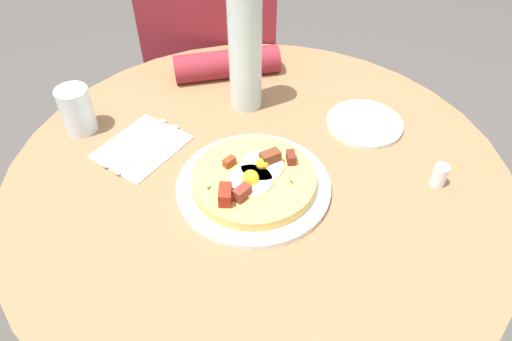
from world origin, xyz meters
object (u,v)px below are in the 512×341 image
Objects in this scene: dining_table at (258,226)px; pizza_plate at (254,186)px; salt_shaker at (439,175)px; bread_plate at (364,123)px; knife at (148,148)px; person_seated at (216,95)px; water_bottle at (245,51)px; fork at (136,142)px; breakfast_pizza at (254,179)px; water_glass at (77,110)px.

pizza_plate is at bearing 81.64° from dining_table.
salt_shaker is (-0.34, 0.04, 0.20)m from dining_table.
bread_plate reaches higher than knife.
person_seated reaches higher than water_bottle.
pizza_plate is 1.07× the size of water_bottle.
salt_shaker is at bearing 112.87° from fork.
person_seated is 0.62m from knife.
person_seated is 4.84× the size of breakfast_pizza.
bread_plate reaches higher than dining_table.
breakfast_pizza reaches higher than pizza_plate.
water_glass is (0.39, -0.12, 0.23)m from dining_table.
breakfast_pizza is at bearing 85.36° from pizza_plate.
breakfast_pizza is at bearing 81.71° from dining_table.
dining_table is 3.41× the size of pizza_plate.
salt_shaker is at bearing 168.08° from water_glass.
bread_plate is at bearing -148.41° from dining_table.
dining_table is at bearing 110.88° from knife.
breakfast_pizza is 0.24m from knife.
bread_plate is 0.50m from fork.
pizza_plate reaches higher than dining_table.
dining_table is 9.79× the size of water_glass.
water_bottle is at bearing -84.98° from breakfast_pizza.
water_bottle is 5.94× the size of salt_shaker.
knife reaches higher than dining_table.
knife is 3.91× the size of salt_shaker.
person_seated is 3.87× the size of pizza_plate.
water_glass is at bearing -24.46° from pizza_plate.
water_bottle is (0.26, -0.07, 0.13)m from bread_plate.
water_bottle is (0.02, -0.27, 0.13)m from pizza_plate.
person_seated is 4.15× the size of water_bottle.
water_bottle is at bearing 155.98° from fork.
fork is 3.91× the size of salt_shaker.
dining_table is 5.55× the size of fork.
pizza_plate is at bearing 39.46° from bread_plate.
water_glass is (0.38, -0.17, 0.03)m from breakfast_pizza.
knife is at bearing -24.97° from pizza_plate.
water_bottle reaches higher than knife.
person_seated is (0.15, -0.61, -0.07)m from dining_table.
water_bottle reaches higher than pizza_plate.
dining_table is at bearing -98.29° from breakfast_pizza.
water_glass is at bearing -81.05° from knife.
bread_plate is (-0.24, -0.20, -0.00)m from pizza_plate.
dining_table is 5.55× the size of knife.
pizza_plate is 0.31m from bread_plate.
pizza_plate is (-0.14, 0.66, 0.26)m from person_seated.
breakfast_pizza reaches higher than dining_table.
fork is 0.04m from knife.
person_seated reaches higher than fork.
fork is 0.66× the size of water_bottle.
water_bottle is at bearing -15.64° from bread_plate.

